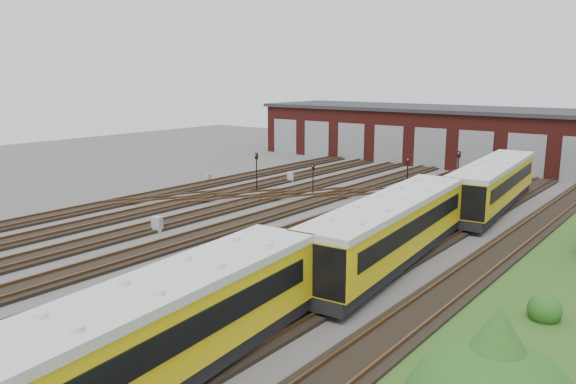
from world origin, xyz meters
The scene contains 14 objects.
ground centered at (0.00, 0.00, 0.00)m, with size 120.00×120.00×0.00m, color #474542.
track_network centered at (-0.17, 0.59, 0.11)m, with size 30.40×70.00×0.33m.
maintenance_shed centered at (-0.01, 39.97, 3.20)m, with size 51.00×12.50×6.35m.
metro_train centered at (10.00, 2.49, 2.03)m, with size 4.43×48.26×3.32m.
signal_mast_0 centered at (-8.62, 13.00, 2.15)m, with size 0.27×0.26×3.36m.
signal_mast_1 centered at (-3.81, 14.72, 1.71)m, with size 0.24×0.22×2.63m.
signal_mast_2 centered at (5.62, 22.69, 2.34)m, with size 0.28×0.26×3.68m.
signal_mast_3 centered at (3.60, 17.26, 2.28)m, with size 0.31×0.29×3.59m.
relay_cabinet_0 centered at (-15.00, 13.31, 0.43)m, with size 0.51×0.43×0.85m, color #A4A6A9.
relay_cabinet_1 centered at (-9.08, 18.42, 0.47)m, with size 0.56×0.47×0.94m, color #A4A6A9.
relay_cabinet_2 centered at (-5.08, -0.83, 0.50)m, with size 0.60×0.50×1.00m, color #A4A6A9.
relay_cabinet_3 centered at (8.81, 23.46, 0.56)m, with size 0.67×0.56×1.11m, color #A4A6A9.
relay_cabinet_4 centered at (3.98, 5.32, 0.49)m, with size 0.59×0.49×0.99m, color #A4A6A9.
bush_0 centered at (18.22, 0.30, 0.69)m, with size 1.37×1.37×1.37m, color #1C4C15.
Camera 1 is at (23.21, -23.24, 9.90)m, focal length 35.00 mm.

